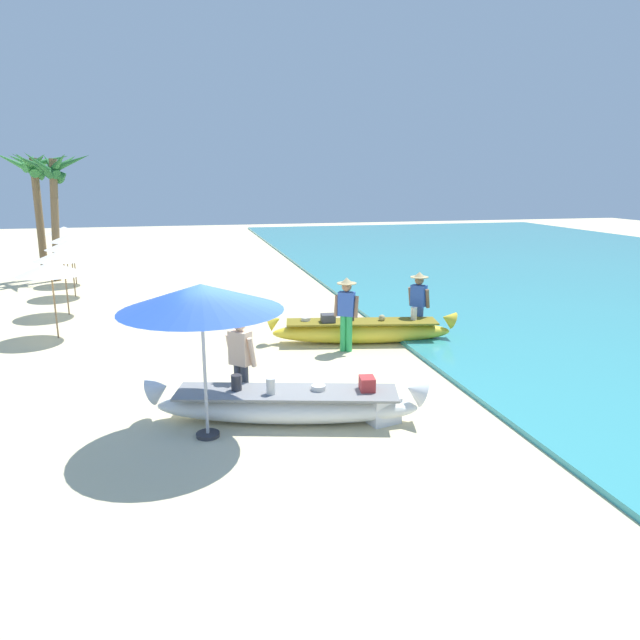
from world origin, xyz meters
The scene contains 15 objects.
ground_plane centered at (0.00, 0.00, 0.00)m, with size 80.00×80.00×0.00m, color beige.
boat_white_foreground centered at (0.34, -0.56, 0.29)m, with size 4.55×1.83×0.82m.
boat_yellow_midground centered at (2.89, 3.58, 0.30)m, with size 4.59×1.48×0.85m.
person_vendor_hatted centered at (2.35, 3.01, 0.99)m, with size 0.57×0.46×1.72m.
person_tourist_customer centered at (-0.32, 0.22, 0.90)m, with size 0.53×0.52×1.60m.
person_vendor_assistant centered at (4.41, 3.75, 0.95)m, with size 0.50×0.54×1.65m.
patio_umbrella_large centered at (-0.96, -0.84, 2.19)m, with size 2.42×2.42×2.40m.
parasol_row_0 centered at (-4.33, 5.74, 1.75)m, with size 1.60×1.60×1.91m.
parasol_row_1 centered at (-4.52, 8.38, 1.75)m, with size 1.60×1.60×1.91m.
parasol_row_2 centered at (-4.79, 11.14, 1.75)m, with size 1.60×1.60×1.91m.
parasol_row_3 centered at (-5.14, 13.56, 1.75)m, with size 1.60×1.60×1.91m.
parasol_row_4 centered at (-5.94, 16.56, 1.75)m, with size 1.60×1.60×1.91m.
palm_tree_tall_inland centered at (-6.50, 15.19, 4.01)m, with size 2.64×2.37×4.92m.
palm_tree_leaning_seaward centered at (-5.73, 14.52, 3.90)m, with size 2.85×2.49×4.90m.
cooler_box centered at (1.85, -0.99, 0.22)m, with size 0.50×0.31×0.43m, color silver.
Camera 1 is at (-1.17, -9.23, 3.90)m, focal length 32.38 mm.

